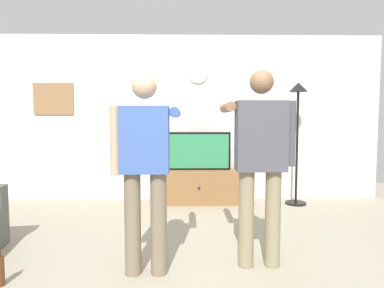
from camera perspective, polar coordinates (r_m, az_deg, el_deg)
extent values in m
plane|color=#9E937F|center=(2.99, -0.70, -22.38)|extent=(8.40, 8.40, 0.00)
cube|color=silver|center=(5.62, -0.88, 4.42)|extent=(6.40, 0.10, 2.70)
cube|color=olive|center=(5.38, 1.11, -7.23)|extent=(1.41, 0.40, 0.53)
sphere|color=black|center=(5.17, 1.20, -7.43)|extent=(0.04, 0.04, 0.04)
cube|color=black|center=(5.35, 1.10, -1.20)|extent=(1.01, 0.06, 0.60)
cube|color=#338C59|center=(5.31, 1.12, -1.23)|extent=(0.95, 0.01, 0.54)
cylinder|color=white|center=(5.61, 1.03, 11.89)|extent=(0.32, 0.03, 0.32)
cube|color=#997047|center=(5.98, -22.39, 7.10)|extent=(0.65, 0.04, 0.51)
cylinder|color=black|center=(5.62, 17.15, -9.53)|extent=(0.32, 0.32, 0.03)
cylinder|color=black|center=(5.47, 17.36, -0.58)|extent=(0.04, 0.04, 1.72)
cone|color=black|center=(5.48, 17.58, 9.18)|extent=(0.28, 0.28, 0.14)
cylinder|color=#7A6B56|center=(3.01, -10.01, -13.16)|extent=(0.14, 0.14, 0.89)
cylinder|color=#7A6B56|center=(2.98, -5.66, -13.27)|extent=(0.14, 0.14, 0.89)
cube|color=#3F60AD|center=(2.86, -8.00, 0.75)|extent=(0.40, 0.22, 0.56)
sphere|color=tan|center=(2.86, -8.09, 9.67)|extent=(0.21, 0.21, 0.21)
cylinder|color=tan|center=(2.90, -12.85, 0.53)|extent=(0.09, 0.09, 0.58)
cylinder|color=#3F60AD|center=(3.12, -2.87, 5.31)|extent=(0.09, 0.58, 0.09)
cube|color=white|center=(3.44, -2.70, 5.23)|extent=(0.04, 0.12, 0.04)
cylinder|color=gray|center=(3.15, 9.16, -12.39)|extent=(0.14, 0.14, 0.88)
cylinder|color=gray|center=(3.20, 13.52, -12.19)|extent=(0.14, 0.14, 0.88)
cube|color=#4C4C56|center=(3.05, 11.57, 1.35)|extent=(0.44, 0.22, 0.62)
sphere|color=#8C6647|center=(3.06, 11.71, 10.27)|extent=(0.21, 0.21, 0.21)
cylinder|color=#8C6647|center=(3.28, 5.99, 6.16)|extent=(0.09, 0.58, 0.09)
cube|color=white|center=(3.60, 5.37, 6.01)|extent=(0.04, 0.12, 0.04)
cylinder|color=#4C4C56|center=(3.11, 16.34, 1.69)|extent=(0.09, 0.09, 0.58)
cylinder|color=#592D19|center=(3.28, -29.74, -18.24)|extent=(0.07, 0.07, 0.24)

